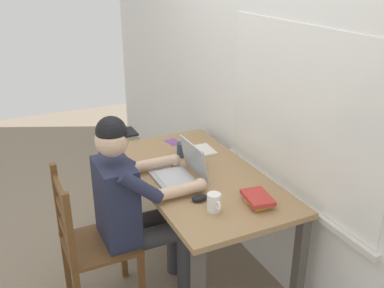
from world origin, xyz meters
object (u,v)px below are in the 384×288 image
Objects in this scene: desk at (198,187)px; coffee_mug_dark at (199,160)px; coffee_mug_spare at (183,150)px; coffee_mug_white at (214,202)px; computer_mouse at (200,198)px; wooden_chair at (91,244)px; seated_person at (134,201)px; landscape_photo_print at (173,142)px; laptop at (182,171)px; book_stack_main at (258,199)px.

coffee_mug_dark is (-0.10, 0.05, 0.15)m from desk.
desk is 12.61× the size of coffee_mug_dark.
coffee_mug_spare is (-0.19, -0.02, 0.00)m from coffee_mug_dark.
coffee_mug_white is 0.57m from coffee_mug_dark.
computer_mouse is 0.87× the size of coffee_mug_white.
seated_person is at bearing 90.00° from wooden_chair.
coffee_mug_white is at bearing -21.21° from landscape_photo_print.
laptop is 2.90× the size of coffee_mug_dark.
wooden_chair reaches higher than coffee_mug_dark.
desk is at bearing 94.63° from seated_person.
computer_mouse is 0.33m from book_stack_main.
coffee_mug_white is at bearing -99.49° from book_stack_main.
coffee_mug_spare is at bearing -172.24° from book_stack_main.
book_stack_main is (0.49, 0.13, 0.13)m from desk.
book_stack_main is at bearing 58.33° from computer_mouse.
coffee_mug_spare is (-0.74, 0.15, -0.00)m from coffee_mug_white.
coffee_mug_white reaches higher than book_stack_main.
laptop is at bearing 175.91° from computer_mouse.
coffee_mug_spare is (-0.29, 0.03, 0.15)m from desk.
coffee_mug_white is 1.01× the size of coffee_mug_dark.
book_stack_main is at bearing 8.04° from coffee_mug_dark.
coffee_mug_white is 1.02m from landscape_photo_print.
wooden_chair reaches higher than landscape_photo_print.
wooden_chair is 0.87m from coffee_mug_dark.
laptop is 2.63× the size of coffee_mug_spare.
coffee_mug_white is 0.53× the size of book_stack_main.
wooden_chair reaches higher than computer_mouse.
desk is 0.46m from seated_person.
coffee_mug_white reaches higher than computer_mouse.
laptop is at bearing -55.01° from coffee_mug_dark.
coffee_mug_spare reaches higher than desk.
wooden_chair is at bearing -117.46° from book_stack_main.
landscape_photo_print reaches higher than desk.
coffee_mug_white is at bearing -17.77° from coffee_mug_dark.
desk is 0.20m from laptop.
landscape_photo_print is at bearing 126.50° from wooden_chair.
desk is 0.57m from landscape_photo_print.
desk is at bearing 164.45° from coffee_mug_white.
book_stack_main reaches higher than desk.
seated_person is 3.77× the size of laptop.
wooden_chair is 0.81m from coffee_mug_white.
landscape_photo_print is at bearing 178.29° from coffee_mug_dark.
laptop is (-0.01, 0.61, 0.35)m from wooden_chair.
book_stack_main is (0.45, 0.87, 0.33)m from wooden_chair.
computer_mouse is 0.46× the size of book_stack_main.
wooden_chair reaches higher than book_stack_main.
coffee_mug_spare is 0.97× the size of landscape_photo_print.
wooden_chair is 1.04m from landscape_photo_print.
book_stack_main is 1.66× the size of landscape_photo_print.
laptop is 0.61m from landscape_photo_print.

